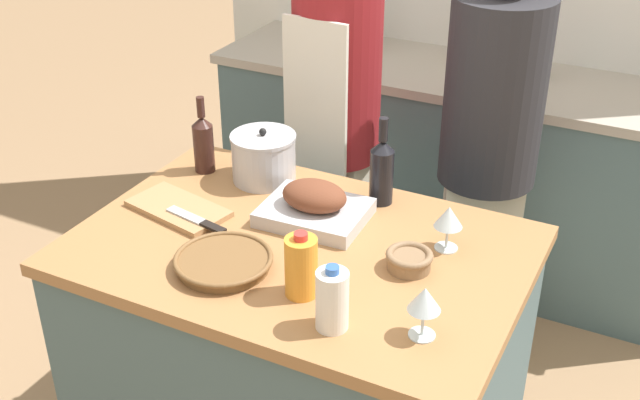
% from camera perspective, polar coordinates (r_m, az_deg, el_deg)
% --- Properties ---
extents(kitchen_island, '(1.28, 0.87, 0.91)m').
position_cam_1_polar(kitchen_island, '(2.56, -1.34, -11.74)').
color(kitchen_island, '#4C666B').
rests_on(kitchen_island, ground_plane).
extents(back_counter, '(2.20, 0.60, 0.93)m').
position_cam_1_polar(back_counter, '(3.72, 9.54, 2.20)').
color(back_counter, '#4C666B').
rests_on(back_counter, ground_plane).
extents(roasting_pan, '(0.32, 0.26, 0.12)m').
position_cam_1_polar(roasting_pan, '(2.38, -0.40, -0.40)').
color(roasting_pan, '#BCBCC1').
rests_on(roasting_pan, kitchen_island).
extents(wicker_basket, '(0.27, 0.27, 0.04)m').
position_cam_1_polar(wicker_basket, '(2.19, -6.88, -4.36)').
color(wicker_basket, brown).
rests_on(wicker_basket, kitchen_island).
extents(cutting_board, '(0.34, 0.23, 0.02)m').
position_cam_1_polar(cutting_board, '(2.48, -10.02, -0.58)').
color(cutting_board, '#AD7F51').
rests_on(cutting_board, kitchen_island).
extents(stock_pot, '(0.21, 0.21, 0.18)m').
position_cam_1_polar(stock_pot, '(2.60, -4.02, 3.04)').
color(stock_pot, '#B7B7BC').
rests_on(stock_pot, kitchen_island).
extents(mixing_bowl, '(0.13, 0.13, 0.05)m').
position_cam_1_polar(mixing_bowl, '(2.18, 6.36, -4.23)').
color(mixing_bowl, '#846647').
rests_on(mixing_bowl, kitchen_island).
extents(juice_jug, '(0.09, 0.09, 0.18)m').
position_cam_1_polar(juice_jug, '(2.04, -1.35, -4.74)').
color(juice_jug, orange).
rests_on(juice_jug, kitchen_island).
extents(milk_jug, '(0.08, 0.08, 0.18)m').
position_cam_1_polar(milk_jug, '(1.93, 0.87, -7.10)').
color(milk_jug, white).
rests_on(milk_jug, kitchen_island).
extents(wine_bottle_green, '(0.07, 0.07, 0.28)m').
position_cam_1_polar(wine_bottle_green, '(2.46, 4.41, 2.16)').
color(wine_bottle_green, black).
rests_on(wine_bottle_green, kitchen_island).
extents(wine_bottle_dark, '(0.07, 0.07, 0.26)m').
position_cam_1_polar(wine_bottle_dark, '(2.67, -8.30, 4.08)').
color(wine_bottle_dark, '#381E19').
rests_on(wine_bottle_dark, kitchen_island).
extents(wine_glass_left, '(0.08, 0.08, 0.14)m').
position_cam_1_polar(wine_glass_left, '(1.91, 7.44, -7.10)').
color(wine_glass_left, silver).
rests_on(wine_glass_left, kitchen_island).
extents(wine_glass_right, '(0.08, 0.08, 0.14)m').
position_cam_1_polar(wine_glass_right, '(2.25, 9.13, -1.28)').
color(wine_glass_right, silver).
rests_on(wine_glass_right, kitchen_island).
extents(knife_chef, '(0.23, 0.07, 0.01)m').
position_cam_1_polar(knife_chef, '(2.39, -8.66, -1.45)').
color(knife_chef, '#B7B7BC').
rests_on(knife_chef, cutting_board).
extents(stand_mixer, '(0.18, 0.14, 0.35)m').
position_cam_1_polar(stand_mixer, '(3.69, 2.43, 12.65)').
color(stand_mixer, silver).
rests_on(stand_mixer, back_counter).
extents(condiment_bottle_tall, '(0.05, 0.05, 0.18)m').
position_cam_1_polar(condiment_bottle_tall, '(3.50, 15.57, 9.59)').
color(condiment_bottle_tall, '#332D28').
rests_on(condiment_bottle_tall, back_counter).
extents(condiment_bottle_short, '(0.07, 0.07, 0.18)m').
position_cam_1_polar(condiment_bottle_short, '(3.63, 10.33, 10.90)').
color(condiment_bottle_short, '#B28E2D').
rests_on(condiment_bottle_short, back_counter).
extents(person_cook_aproned, '(0.32, 0.33, 1.65)m').
position_cam_1_polar(person_cook_aproned, '(3.00, 1.13, 5.37)').
color(person_cook_aproned, beige).
rests_on(person_cook_aproned, ground_plane).
extents(person_cook_guest, '(0.35, 0.35, 1.64)m').
position_cam_1_polar(person_cook_guest, '(2.90, 11.89, 3.58)').
color(person_cook_guest, beige).
rests_on(person_cook_guest, ground_plane).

